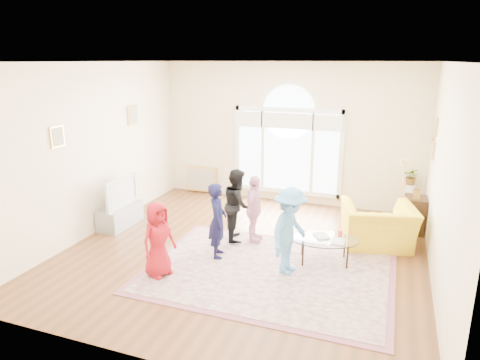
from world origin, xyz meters
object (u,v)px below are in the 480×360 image
(area_rug, at_px, (268,272))
(coffee_table, at_px, (325,240))
(tv_console, at_px, (120,216))
(armchair, at_px, (378,226))
(television, at_px, (119,192))

(area_rug, relative_size, coffee_table, 2.93)
(tv_console, bearing_deg, armchair, 8.51)
(area_rug, xyz_separation_m, television, (-3.35, 0.88, 0.71))
(area_rug, bearing_deg, television, 165.23)
(area_rug, bearing_deg, armchair, 46.28)
(tv_console, distance_m, armchair, 4.96)
(television, distance_m, coffee_table, 4.13)
(coffee_table, height_order, armchair, armchair)
(tv_console, height_order, television, television)
(television, bearing_deg, area_rug, -14.77)
(coffee_table, relative_size, armchair, 1.03)
(area_rug, relative_size, television, 3.47)
(armchair, bearing_deg, coffee_table, 36.27)
(area_rug, distance_m, coffee_table, 1.08)
(coffee_table, bearing_deg, armchair, 38.03)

